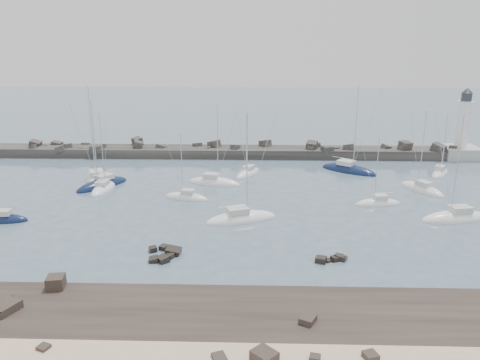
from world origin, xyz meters
name	(u,v)px	position (x,y,z in m)	size (l,w,h in m)	color
ground	(209,225)	(0.00, 0.00, 0.00)	(400.00, 400.00, 0.00)	#496173
rock_shelf	(183,324)	(-0.07, -22.01, 0.01)	(140.00, 12.07, 1.85)	black
rock_cluster_near	(166,255)	(-3.78, -9.30, 0.12)	(3.79, 4.52, 1.41)	black
rock_cluster_far	(334,259)	(14.19, -9.79, 0.13)	(3.70, 2.16, 1.21)	black
breakwater	(191,154)	(-7.31, 37.99, 0.31)	(115.00, 7.35, 4.99)	#2F2C2A
lighthouse	(460,143)	(47.00, 38.00, 3.09)	(7.00, 7.00, 14.60)	#A4A49F
sailboat_1	(97,180)	(-20.70, 19.37, 0.15)	(7.37, 11.15, 16.86)	white
sailboat_2	(2,220)	(-26.85, 0.36, 0.14)	(6.88, 2.63, 10.87)	#0F1C3F
sailboat_3	(104,189)	(-17.97, 14.47, 0.13)	(3.07, 8.31, 12.89)	white
sailboat_4	(214,183)	(-0.85, 18.15, 0.14)	(9.21, 4.90, 13.96)	white
sailboat_5	(186,198)	(-4.29, 10.28, 0.14)	(6.98, 3.75, 10.70)	white
sailboat_6	(248,174)	(4.63, 24.05, 0.14)	(5.46, 7.52, 11.71)	white
sailboat_7	(241,219)	(4.05, 1.65, 0.15)	(9.96, 6.13, 15.07)	white
sailboat_8	(348,171)	(22.70, 26.67, 0.15)	(10.31, 9.07, 16.61)	#0F1C3F
sailboat_9	(378,204)	(23.35, 8.42, 0.14)	(6.83, 2.99, 10.60)	white
sailboat_10	(422,190)	(31.92, 15.44, 0.14)	(6.27, 8.70, 13.39)	white
sailboat_11	(456,219)	(31.99, 2.72, 0.15)	(9.89, 4.81, 15.04)	white
sailboat_12	(440,174)	(38.39, 25.11, 0.15)	(5.80, 7.15, 11.55)	white
sailboat_13	(102,185)	(-18.71, 16.20, 0.15)	(7.93, 9.46, 15.10)	#0F1C3F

